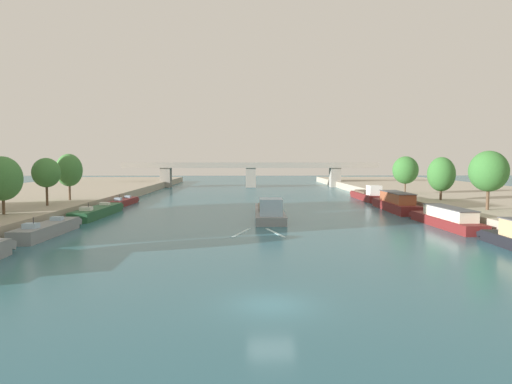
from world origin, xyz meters
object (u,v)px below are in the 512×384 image
(moored_boat_left_lone, at_px, (124,202))
(tree_left_midway, at_px, (46,173))
(tree_right_second, at_px, (489,171))
(moored_boat_right_downstream, at_px, (446,218))
(moored_boat_left_midway, at_px, (48,229))
(tree_right_midway, at_px, (441,174))
(tree_left_by_lamp, at_px, (69,170))
(tree_right_past_mid, at_px, (405,170))
(moored_boat_left_end, at_px, (98,212))
(bridge_far, at_px, (251,171))
(moored_boat_right_gap_after, at_px, (395,203))
(moored_boat_right_midway, at_px, (367,195))
(barge_midriver, at_px, (269,212))
(tree_left_past_mid, at_px, (2,179))

(moored_boat_left_lone, xyz_separation_m, tree_left_midway, (-5.71, -17.03, 5.45))
(tree_right_second, bearing_deg, moored_boat_right_downstream, -153.21)
(moored_boat_left_midway, height_order, moored_boat_right_downstream, moored_boat_left_midway)
(tree_left_midway, xyz_separation_m, tree_right_midway, (56.19, 7.38, -0.47))
(moored_boat_left_midway, height_order, tree_left_by_lamp, tree_left_by_lamp)
(moored_boat_right_downstream, distance_m, tree_right_past_mid, 31.15)
(tree_right_second, height_order, tree_right_midway, tree_right_second)
(moored_boat_left_midway, bearing_deg, moored_boat_left_end, 90.24)
(moored_boat_left_end, height_order, bridge_far, bridge_far)
(tree_right_midway, bearing_deg, tree_right_past_mid, 93.90)
(moored_boat_right_gap_after, bearing_deg, tree_right_past_mid, 65.55)
(moored_boat_left_midway, relative_size, tree_right_midway, 1.90)
(moored_boat_right_downstream, height_order, tree_right_midway, tree_right_midway)
(tree_right_midway, bearing_deg, moored_boat_right_gap_after, -178.54)
(moored_boat_left_lone, distance_m, moored_boat_right_midway, 45.18)
(bridge_far, bearing_deg, tree_left_by_lamp, -115.09)
(moored_boat_left_midway, xyz_separation_m, tree_left_by_lamp, (-6.44, 23.01, 5.49))
(tree_left_midway, height_order, tree_right_past_mid, tree_right_past_mid)
(moored_boat_left_end, height_order, moored_boat_right_downstream, moored_boat_right_downstream)
(barge_midriver, bearing_deg, tree_left_past_mid, -164.22)
(tree_right_past_mid, bearing_deg, tree_right_second, -88.34)
(barge_midriver, xyz_separation_m, moored_boat_right_downstream, (19.96, -8.37, 0.10))
(moored_boat_right_gap_after, bearing_deg, tree_left_midway, -171.68)
(moored_boat_right_gap_after, relative_size, tree_right_midway, 2.52)
(moored_boat_right_gap_after, height_order, tree_left_past_mid, tree_left_past_mid)
(moored_boat_left_midway, distance_m, tree_right_past_mid, 60.62)
(moored_boat_right_downstream, distance_m, tree_right_second, 8.99)
(moored_boat_right_gap_after, xyz_separation_m, moored_boat_right_midway, (0.73, 19.00, -0.27))
(tree_left_midway, bearing_deg, tree_right_midway, 7.48)
(tree_right_second, bearing_deg, moored_boat_left_midway, -170.46)
(moored_boat_left_end, bearing_deg, tree_left_by_lamp, 132.94)
(moored_boat_left_midway, relative_size, moored_boat_right_gap_after, 0.75)
(moored_boat_left_midway, height_order, tree_left_midway, tree_left_midway)
(moored_boat_right_gap_after, bearing_deg, tree_left_by_lamp, 178.82)
(moored_boat_right_downstream, bearing_deg, tree_right_past_mid, 79.38)
(tree_right_second, bearing_deg, tree_right_past_mid, 91.66)
(tree_left_midway, distance_m, bridge_far, 73.61)
(barge_midriver, relative_size, tree_left_past_mid, 2.84)
(tree_right_second, bearing_deg, barge_midriver, 169.05)
(moored_boat_left_end, relative_size, tree_left_past_mid, 2.38)
(barge_midriver, bearing_deg, tree_left_midway, 177.45)
(moored_boat_left_lone, bearing_deg, moored_boat_right_midway, 11.72)
(moored_boat_left_end, distance_m, tree_left_by_lamp, 10.85)
(moored_boat_right_midway, xyz_separation_m, tree_right_past_mid, (5.34, -5.66, 4.93))
(moored_boat_left_end, bearing_deg, moored_boat_right_gap_after, 7.72)
(tree_left_past_mid, bearing_deg, moored_boat_left_midway, -35.34)
(moored_boat_left_end, bearing_deg, barge_midriver, -6.57)
(barge_midriver, distance_m, tree_left_past_mid, 31.82)
(moored_boat_left_end, bearing_deg, moored_boat_left_lone, 91.94)
(bridge_far, bearing_deg, tree_right_second, -69.30)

